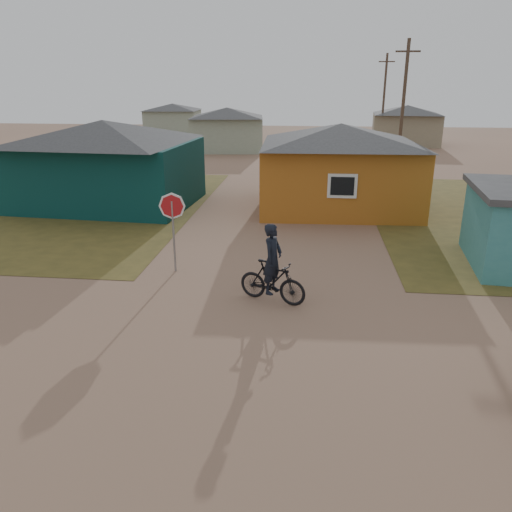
{
  "coord_description": "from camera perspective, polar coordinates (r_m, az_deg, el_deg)",
  "views": [
    {
      "loc": [
        1.15,
        -9.43,
        5.69
      ],
      "look_at": [
        -0.19,
        3.0,
        1.3
      ],
      "focal_mm": 35.0,
      "sensor_mm": 36.0,
      "label": 1
    }
  ],
  "objects": [
    {
      "name": "utility_pole_far",
      "position": [
        47.88,
        14.39,
        16.92
      ],
      "size": [
        1.4,
        0.2,
        8.0
      ],
      "color": "#4E3B2F",
      "rests_on": "ground"
    },
    {
      "name": "stop_sign",
      "position": [
        15.46,
        -9.52,
        4.71
      ],
      "size": [
        0.79,
        0.32,
        2.53
      ],
      "color": "gray",
      "rests_on": "ground"
    },
    {
      "name": "utility_pole_near",
      "position": [
        31.92,
        16.42,
        15.82
      ],
      "size": [
        1.4,
        0.2,
        8.0
      ],
      "color": "#4E3B2F",
      "rests_on": "ground"
    },
    {
      "name": "ground",
      "position": [
        11.07,
        -0.7,
        -11.57
      ],
      "size": [
        120.0,
        120.0,
        0.0
      ],
      "primitive_type": "plane",
      "color": "#926B54"
    },
    {
      "name": "house_teal",
      "position": [
        25.14,
        -16.78,
        10.23
      ],
      "size": [
        8.93,
        7.08,
        4.0
      ],
      "color": "#082F2E",
      "rests_on": "ground"
    },
    {
      "name": "cyclist",
      "position": [
        13.39,
        1.89,
        -2.08
      ],
      "size": [
        2.01,
        1.22,
        2.19
      ],
      "color": "black",
      "rests_on": "ground"
    },
    {
      "name": "house_pale_north",
      "position": [
        57.6,
        -9.46,
        15.18
      ],
      "size": [
        6.28,
        5.81,
        3.4
      ],
      "color": "#929E88",
      "rests_on": "ground"
    },
    {
      "name": "house_beige_east",
      "position": [
        50.36,
        16.77,
        14.2
      ],
      "size": [
        6.95,
        6.05,
        3.6
      ],
      "color": "gray",
      "rests_on": "ground"
    },
    {
      "name": "house_pale_west",
      "position": [
        44.18,
        -3.3,
        14.34
      ],
      "size": [
        7.04,
        6.15,
        3.6
      ],
      "color": "#929E88",
      "rests_on": "ground"
    },
    {
      "name": "house_yellow",
      "position": [
        23.75,
        9.48,
        10.16
      ],
      "size": [
        7.72,
        6.76,
        3.9
      ],
      "color": "#AD601A",
      "rests_on": "ground"
    }
  ]
}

